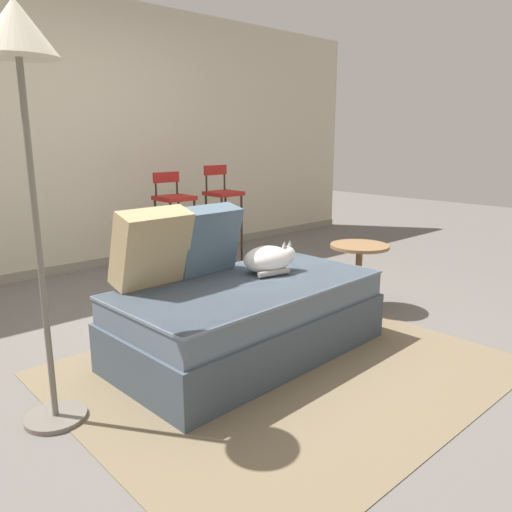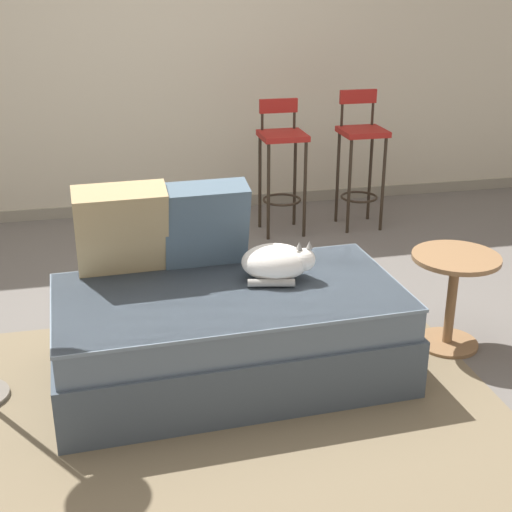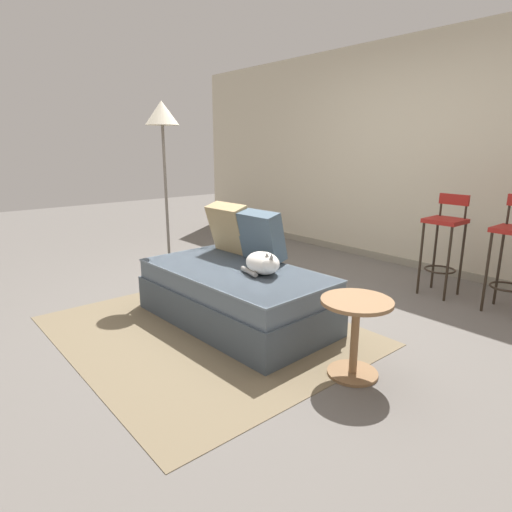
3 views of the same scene
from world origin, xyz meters
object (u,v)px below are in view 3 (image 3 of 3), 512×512
(bar_stool_near_window, at_px, (444,235))
(cat, at_px, (263,263))
(floor_lamp, at_px, (163,131))
(throw_pillow_corner, at_px, (231,228))
(side_table, at_px, (355,326))
(throw_pillow_middle, at_px, (261,236))
(couch, at_px, (235,295))

(bar_stool_near_window, bearing_deg, cat, -105.25)
(floor_lamp, bearing_deg, throw_pillow_corner, 20.18)
(bar_stool_near_window, xyz_separation_m, side_table, (0.41, -1.88, -0.26))
(cat, distance_m, bar_stool_near_window, 1.92)
(throw_pillow_corner, height_order, throw_pillow_middle, throw_pillow_corner)
(throw_pillow_corner, height_order, cat, throw_pillow_corner)
(throw_pillow_corner, height_order, bar_stool_near_window, bar_stool_near_window)
(bar_stool_near_window, bearing_deg, couch, -111.36)
(throw_pillow_corner, distance_m, cat, 0.76)
(couch, bearing_deg, bar_stool_near_window, 68.64)
(throw_pillow_corner, relative_size, cat, 1.25)
(bar_stool_near_window, bearing_deg, floor_lamp, -135.64)
(bar_stool_near_window, distance_m, side_table, 1.95)
(couch, distance_m, side_table, 1.17)
(throw_pillow_middle, distance_m, cat, 0.41)
(floor_lamp, bearing_deg, couch, -2.60)
(throw_pillow_corner, distance_m, bar_stool_near_window, 2.03)
(couch, bearing_deg, throw_pillow_middle, 99.32)
(cat, bearing_deg, side_table, -2.33)
(couch, xyz_separation_m, side_table, (1.16, 0.05, 0.10))
(cat, xyz_separation_m, bar_stool_near_window, (0.50, 1.85, 0.05))
(couch, xyz_separation_m, cat, (0.25, 0.08, 0.31))
(throw_pillow_corner, bearing_deg, bar_stool_near_window, 53.11)
(bar_stool_near_window, distance_m, floor_lamp, 2.85)
(couch, height_order, cat, cat)
(throw_pillow_middle, bearing_deg, bar_stool_near_window, 63.21)
(throw_pillow_corner, xyz_separation_m, floor_lamp, (-0.71, -0.26, 0.86))
(couch, bearing_deg, cat, 18.46)
(throw_pillow_middle, relative_size, side_table, 0.86)
(cat, bearing_deg, couch, -161.54)
(couch, height_order, throw_pillow_corner, throw_pillow_corner)
(throw_pillow_middle, height_order, floor_lamp, floor_lamp)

